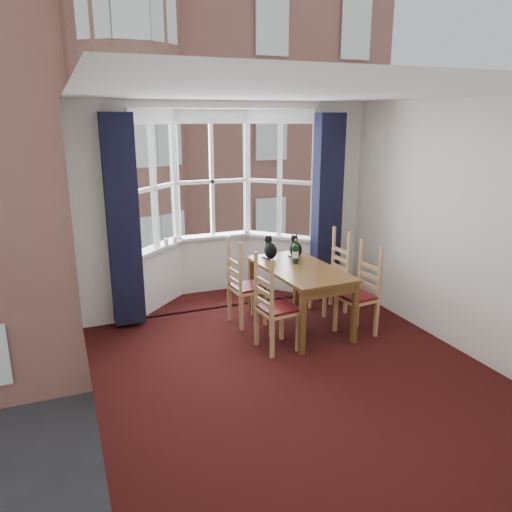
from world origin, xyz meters
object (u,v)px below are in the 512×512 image
wine_bottle (295,253)px  candle_short (175,241)px  chair_left_far (241,289)px  cat_right (296,248)px  cat_left (270,249)px  candle_tall (166,242)px  chair_right_near (363,296)px  chair_left_near (270,312)px  chair_right_far (334,277)px  dining_table (300,274)px

wine_bottle → candle_short: bearing=136.3°
chair_left_far → cat_right: (0.83, 0.13, 0.43)m
wine_bottle → candle_short: (-1.28, 1.22, -0.00)m
cat_left → candle_tall: 1.47m
cat_right → candle_short: bearing=146.6°
cat_right → wine_bottle: (-0.14, -0.29, 0.02)m
cat_left → chair_right_near: bearing=-50.6°
cat_right → chair_right_near: bearing=-62.9°
wine_bottle → chair_right_near: bearing=-46.1°
chair_left_far → cat_left: cat_left is taller
chair_left_near → candle_short: size_ratio=8.50×
chair_left_far → cat_right: bearing=8.8°
chair_right_far → cat_left: bearing=167.2°
chair_right_far → wine_bottle: size_ratio=2.91×
chair_right_near → chair_right_far: bearing=85.3°
cat_left → wine_bottle: size_ratio=0.99×
chair_right_far → candle_tall: (-2.08, 1.04, 0.45)m
cat_left → cat_right: 0.35m
chair_right_far → wine_bottle: wine_bottle is taller
cat_right → wine_bottle: bearing=-116.3°
chair_left_near → wine_bottle: (0.63, 0.67, 0.45)m
wine_bottle → candle_tall: 1.84m
chair_left_far → chair_right_far: (1.37, -0.00, 0.00)m
dining_table → candle_tall: bearing=135.5°
cat_right → candle_tall: cat_right is taller
chair_left_near → wine_bottle: 1.03m
chair_left_near → wine_bottle: size_ratio=2.91×
chair_right_far → cat_left: 1.00m
dining_table → chair_right_near: size_ratio=1.68×
chair_left_far → chair_right_near: size_ratio=1.00×
chair_right_near → wine_bottle: (-0.61, 0.64, 0.45)m
dining_table → chair_left_near: (-0.61, -0.50, -0.22)m
dining_table → candle_short: 1.89m
dining_table → chair_right_far: (0.70, 0.33, -0.22)m
cat_right → chair_right_far: bearing=-13.9°
wine_bottle → chair_right_far: bearing=12.7°
dining_table → candle_tall: (-1.38, 1.36, 0.22)m
chair_right_near → wine_bottle: wine_bottle is taller
cat_right → candle_tall: size_ratio=2.98×
cat_left → wine_bottle: bearing=-60.7°
chair_right_near → chair_left_near: bearing=-178.5°
candle_tall → candle_short: (0.13, 0.03, 0.00)m
chair_left_far → cat_right: size_ratio=3.00×
dining_table → wine_bottle: size_ratio=4.89×
candle_tall → cat_right: bearing=-30.3°
dining_table → chair_left_far: bearing=153.7°
candle_tall → chair_right_near: bearing=-42.1°
chair_left_far → candle_short: (-0.59, 1.06, 0.45)m
chair_left_near → chair_right_near: same height
candle_tall → dining_table: bearing=-44.5°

